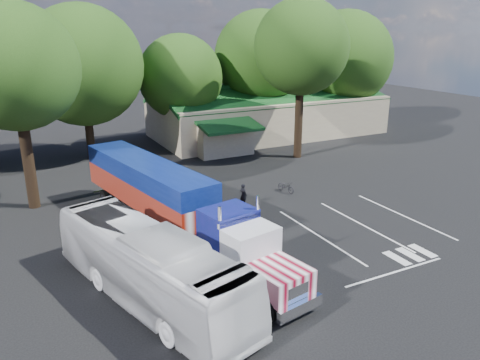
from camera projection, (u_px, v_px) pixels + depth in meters
name	position (u px, v px, depth m)	size (l,w,h in m)	color
ground	(221.00, 210.00, 29.74)	(120.00, 120.00, 0.00)	black
event_hall	(267.00, 114.00, 50.08)	(24.20, 14.12, 5.55)	#BAAE8A
tree_row_c	(83.00, 66.00, 38.77)	(10.00, 10.00, 13.05)	black
tree_row_d	(180.00, 77.00, 44.23)	(8.00, 8.00, 10.60)	black
tree_row_e	(261.00, 58.00, 48.09)	(9.60, 9.60, 12.90)	black
tree_row_f	(345.00, 59.00, 51.51)	(10.40, 10.40, 13.00)	black
tree_near_left	(15.00, 67.00, 27.51)	(7.60, 7.60, 12.65)	black
tree_near_right	(302.00, 47.00, 38.98)	(8.00, 8.00, 13.50)	black
semi_truck	(168.00, 198.00, 25.39)	(5.76, 18.81, 3.92)	black
woman	(243.00, 195.00, 30.20)	(0.55, 0.36, 1.50)	black
bicycle	(286.00, 187.00, 32.84)	(0.54, 1.55, 0.81)	black
tour_bus	(149.00, 266.00, 19.43)	(2.70, 11.55, 3.22)	silver
silver_sedan	(206.00, 145.00, 43.55)	(1.34, 3.84, 1.27)	#AEB0B6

